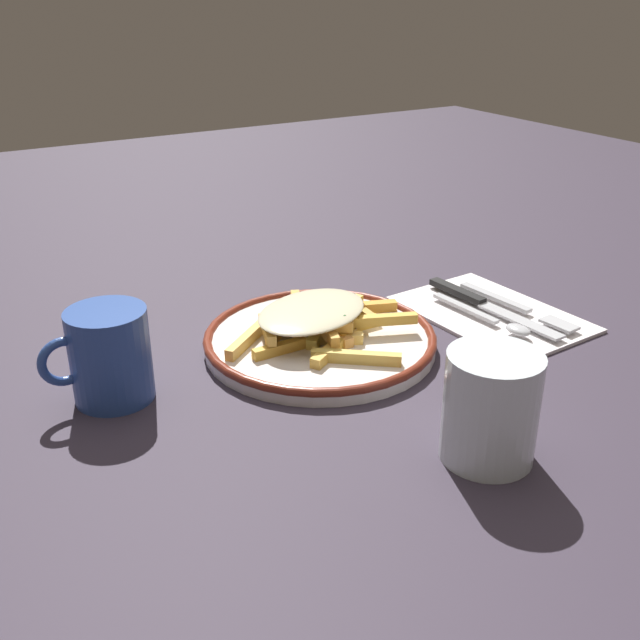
# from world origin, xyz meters

# --- Properties ---
(ground_plane) EXTENTS (2.60, 2.60, 0.00)m
(ground_plane) POSITION_xyz_m (0.00, 0.00, 0.00)
(ground_plane) COLOR #342C39
(plate) EXTENTS (0.26, 0.26, 0.02)m
(plate) POSITION_xyz_m (0.00, 0.00, 0.01)
(plate) COLOR silver
(plate) RESTS_ON ground_plane
(fries_heap) EXTENTS (0.24, 0.20, 0.04)m
(fries_heap) POSITION_xyz_m (-0.00, -0.00, 0.03)
(fries_heap) COLOR #F2B061
(fries_heap) RESTS_ON plate
(napkin) EXTENTS (0.17, 0.23, 0.01)m
(napkin) POSITION_xyz_m (-0.23, 0.03, 0.00)
(napkin) COLOR white
(napkin) RESTS_ON ground_plane
(fork) EXTENTS (0.03, 0.18, 0.01)m
(fork) POSITION_xyz_m (-0.26, 0.05, 0.01)
(fork) COLOR silver
(fork) RESTS_ON napkin
(knife) EXTENTS (0.03, 0.21, 0.01)m
(knife) POSITION_xyz_m (-0.23, 0.01, 0.01)
(knife) COLOR black
(knife) RESTS_ON napkin
(spoon) EXTENTS (0.03, 0.15, 0.01)m
(spoon) POSITION_xyz_m (-0.20, 0.07, 0.01)
(spoon) COLOR silver
(spoon) RESTS_ON napkin
(water_glass) EXTENTS (0.08, 0.08, 0.10)m
(water_glass) POSITION_xyz_m (-0.02, 0.25, 0.05)
(water_glass) COLOR silver
(water_glass) RESTS_ON ground_plane
(coffee_mug) EXTENTS (0.11, 0.08, 0.09)m
(coffee_mug) POSITION_xyz_m (0.23, -0.01, 0.05)
(coffee_mug) COLOR #2D4C9A
(coffee_mug) RESTS_ON ground_plane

